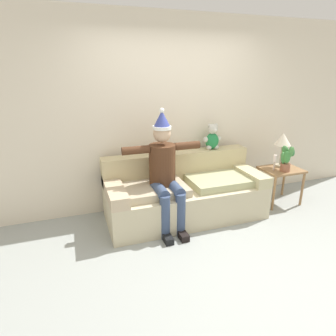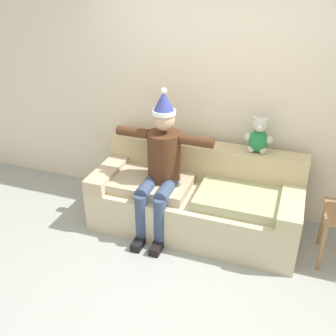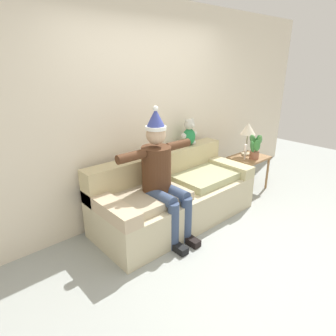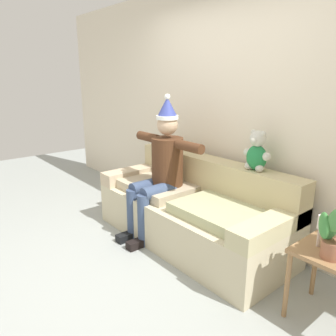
# 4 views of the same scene
# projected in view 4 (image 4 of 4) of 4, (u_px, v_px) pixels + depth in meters

# --- Properties ---
(ground_plane) EXTENTS (10.00, 10.00, 0.00)m
(ground_plane) POSITION_uv_depth(u_px,v_px,m) (110.00, 274.00, 2.94)
(ground_plane) COLOR #999F9B
(back_wall) EXTENTS (7.00, 0.10, 2.70)m
(back_wall) POSITION_uv_depth(u_px,v_px,m) (231.00, 110.00, 3.53)
(back_wall) COLOR beige
(back_wall) RESTS_ON ground_plane
(couch) EXTENTS (2.15, 0.90, 0.85)m
(couch) POSITION_uv_depth(u_px,v_px,m) (193.00, 211.00, 3.48)
(couch) COLOR beige
(couch) RESTS_ON ground_plane
(person_seated) EXTENTS (1.02, 0.77, 1.53)m
(person_seated) POSITION_uv_depth(u_px,v_px,m) (160.00, 166.00, 3.51)
(person_seated) COLOR #4B2C19
(person_seated) RESTS_ON ground_plane
(teddy_bear) EXTENTS (0.29, 0.17, 0.38)m
(teddy_bear) POSITION_uv_depth(u_px,v_px,m) (257.00, 152.00, 3.06)
(teddy_bear) COLOR #227C41
(teddy_bear) RESTS_ON couch
(potted_plant) EXTENTS (0.25, 0.26, 0.40)m
(potted_plant) POSITION_uv_depth(u_px,v_px,m) (336.00, 231.00, 2.12)
(potted_plant) COLOR #965B41
(potted_plant) RESTS_ON side_table
(candle_tall) EXTENTS (0.04, 0.04, 0.24)m
(candle_tall) POSITION_uv_depth(u_px,v_px,m) (320.00, 226.00, 2.29)
(candle_tall) COLOR beige
(candle_tall) RESTS_ON side_table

